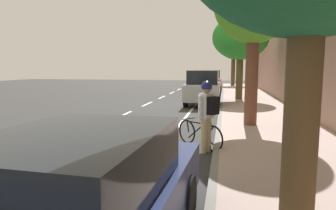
{
  "coord_description": "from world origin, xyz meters",
  "views": [
    {
      "loc": [
        1.7,
        -17.21,
        2.12
      ],
      "look_at": [
        0.27,
        -9.66,
        1.17
      ],
      "focal_mm": 32.02,
      "sensor_mm": 36.0,
      "label": 1
    }
  ],
  "objects_px": {
    "parked_suv_silver_second": "(204,87)",
    "street_tree_mid_block": "(254,4)",
    "cyclist_with_backpack": "(207,109)",
    "street_tree_far_end": "(240,38)",
    "bicycle_at_curb": "(200,134)",
    "parked_sedan_dark_blue_nearest": "(79,209)",
    "parked_pickup_red_mid": "(209,83)",
    "pedestrian_on_phone": "(250,84)",
    "street_tree_corner": "(234,50)"
  },
  "relations": [
    {
      "from": "parked_pickup_red_mid",
      "to": "cyclist_with_backpack",
      "type": "height_order",
      "value": "parked_pickup_red_mid"
    },
    {
      "from": "street_tree_mid_block",
      "to": "street_tree_corner",
      "type": "bearing_deg",
      "value": 90.0
    },
    {
      "from": "parked_sedan_dark_blue_nearest",
      "to": "parked_suv_silver_second",
      "type": "relative_size",
      "value": 0.95
    },
    {
      "from": "parked_sedan_dark_blue_nearest",
      "to": "parked_pickup_red_mid",
      "type": "height_order",
      "value": "parked_pickup_red_mid"
    },
    {
      "from": "parked_sedan_dark_blue_nearest",
      "to": "cyclist_with_backpack",
      "type": "height_order",
      "value": "cyclist_with_backpack"
    },
    {
      "from": "parked_pickup_red_mid",
      "to": "cyclist_with_backpack",
      "type": "distance_m",
      "value": 18.03
    },
    {
      "from": "parked_suv_silver_second",
      "to": "parked_pickup_red_mid",
      "type": "height_order",
      "value": "parked_suv_silver_second"
    },
    {
      "from": "street_tree_far_end",
      "to": "parked_sedan_dark_blue_nearest",
      "type": "bearing_deg",
      "value": -97.53
    },
    {
      "from": "parked_pickup_red_mid",
      "to": "parked_sedan_dark_blue_nearest",
      "type": "bearing_deg",
      "value": -90.18
    },
    {
      "from": "parked_sedan_dark_blue_nearest",
      "to": "street_tree_corner",
      "type": "xyz_separation_m",
      "value": [
        2.28,
        33.41,
        3.48
      ]
    },
    {
      "from": "cyclist_with_backpack",
      "to": "street_tree_corner",
      "type": "distance_m",
      "value": 28.77
    },
    {
      "from": "parked_pickup_red_mid",
      "to": "street_tree_far_end",
      "type": "distance_m",
      "value": 6.78
    },
    {
      "from": "cyclist_with_backpack",
      "to": "street_tree_far_end",
      "type": "distance_m",
      "value": 12.82
    },
    {
      "from": "street_tree_far_end",
      "to": "pedestrian_on_phone",
      "type": "height_order",
      "value": "street_tree_far_end"
    },
    {
      "from": "bicycle_at_curb",
      "to": "cyclist_with_backpack",
      "type": "bearing_deg",
      "value": -64.49
    },
    {
      "from": "street_tree_mid_block",
      "to": "pedestrian_on_phone",
      "type": "height_order",
      "value": "street_tree_mid_block"
    },
    {
      "from": "street_tree_corner",
      "to": "street_tree_far_end",
      "type": "bearing_deg",
      "value": -90.0
    },
    {
      "from": "pedestrian_on_phone",
      "to": "parked_suv_silver_second",
      "type": "bearing_deg",
      "value": -126.2
    },
    {
      "from": "parked_suv_silver_second",
      "to": "bicycle_at_curb",
      "type": "relative_size",
      "value": 3.65
    },
    {
      "from": "cyclist_with_backpack",
      "to": "street_tree_mid_block",
      "type": "xyz_separation_m",
      "value": [
        1.32,
        3.37,
        3.15
      ]
    },
    {
      "from": "parked_suv_silver_second",
      "to": "street_tree_corner",
      "type": "relative_size",
      "value": 0.88
    },
    {
      "from": "cyclist_with_backpack",
      "to": "street_tree_far_end",
      "type": "xyz_separation_m",
      "value": [
        1.32,
        12.41,
        2.92
      ]
    },
    {
      "from": "street_tree_far_end",
      "to": "street_tree_corner",
      "type": "distance_m",
      "value": 16.16
    },
    {
      "from": "street_tree_mid_block",
      "to": "cyclist_with_backpack",
      "type": "bearing_deg",
      "value": -111.37
    },
    {
      "from": "parked_pickup_red_mid",
      "to": "street_tree_corner",
      "type": "xyz_separation_m",
      "value": [
        2.21,
        10.57,
        3.34
      ]
    },
    {
      "from": "pedestrian_on_phone",
      "to": "street_tree_mid_block",
      "type": "bearing_deg",
      "value": -94.22
    },
    {
      "from": "street_tree_mid_block",
      "to": "parked_pickup_red_mid",
      "type": "bearing_deg",
      "value": 98.59
    },
    {
      "from": "parked_suv_silver_second",
      "to": "street_tree_corner",
      "type": "height_order",
      "value": "street_tree_corner"
    },
    {
      "from": "parked_sedan_dark_blue_nearest",
      "to": "street_tree_far_end",
      "type": "distance_m",
      "value": 17.71
    },
    {
      "from": "parked_pickup_red_mid",
      "to": "pedestrian_on_phone",
      "type": "distance_m",
      "value": 4.79
    },
    {
      "from": "parked_suv_silver_second",
      "to": "street_tree_mid_block",
      "type": "bearing_deg",
      "value": -72.77
    },
    {
      "from": "street_tree_mid_block",
      "to": "parked_suv_silver_second",
      "type": "bearing_deg",
      "value": 107.23
    },
    {
      "from": "street_tree_far_end",
      "to": "parked_suv_silver_second",
      "type": "bearing_deg",
      "value": -134.84
    },
    {
      "from": "bicycle_at_curb",
      "to": "cyclist_with_backpack",
      "type": "distance_m",
      "value": 0.9
    },
    {
      "from": "parked_pickup_red_mid",
      "to": "street_tree_far_end",
      "type": "relative_size",
      "value": 0.99
    },
    {
      "from": "street_tree_far_end",
      "to": "street_tree_corner",
      "type": "relative_size",
      "value": 1.0
    },
    {
      "from": "parked_suv_silver_second",
      "to": "cyclist_with_backpack",
      "type": "relative_size",
      "value": 2.61
    },
    {
      "from": "bicycle_at_curb",
      "to": "cyclist_with_backpack",
      "type": "height_order",
      "value": "cyclist_with_backpack"
    },
    {
      "from": "parked_suv_silver_second",
      "to": "cyclist_with_backpack",
      "type": "height_order",
      "value": "parked_suv_silver_second"
    },
    {
      "from": "bicycle_at_curb",
      "to": "street_tree_far_end",
      "type": "xyz_separation_m",
      "value": [
        1.54,
        11.95,
        3.66
      ]
    },
    {
      "from": "parked_sedan_dark_blue_nearest",
      "to": "pedestrian_on_phone",
      "type": "bearing_deg",
      "value": 80.83
    },
    {
      "from": "parked_sedan_dark_blue_nearest",
      "to": "street_tree_mid_block",
      "type": "distance_m",
      "value": 9.22
    },
    {
      "from": "parked_sedan_dark_blue_nearest",
      "to": "pedestrian_on_phone",
      "type": "xyz_separation_m",
      "value": [
        3.09,
        19.12,
        0.28
      ]
    },
    {
      "from": "parked_sedan_dark_blue_nearest",
      "to": "pedestrian_on_phone",
      "type": "height_order",
      "value": "pedestrian_on_phone"
    },
    {
      "from": "cyclist_with_backpack",
      "to": "pedestrian_on_phone",
      "type": "distance_m",
      "value": 14.44
    },
    {
      "from": "parked_pickup_red_mid",
      "to": "street_tree_corner",
      "type": "distance_m",
      "value": 11.3
    },
    {
      "from": "bicycle_at_curb",
      "to": "street_tree_corner",
      "type": "distance_m",
      "value": 28.42
    },
    {
      "from": "street_tree_corner",
      "to": "parked_sedan_dark_blue_nearest",
      "type": "bearing_deg",
      "value": -93.91
    },
    {
      "from": "bicycle_at_curb",
      "to": "street_tree_mid_block",
      "type": "relative_size",
      "value": 0.23
    },
    {
      "from": "parked_pickup_red_mid",
      "to": "pedestrian_on_phone",
      "type": "relative_size",
      "value": 3.33
    }
  ]
}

